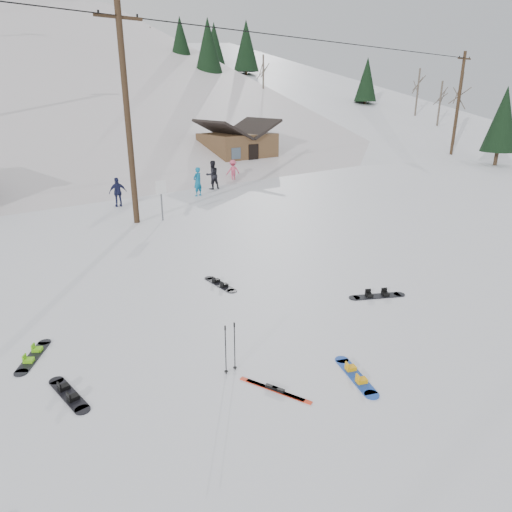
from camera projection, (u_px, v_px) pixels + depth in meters
ground at (338, 381)px, 9.29m from camera, size 200.00×200.00×0.00m
ridge_right at (259, 205)px, 72.14m from camera, size 45.66×93.98×54.59m
treeline_right at (285, 138)px, 61.38m from camera, size 20.00×60.00×10.00m
utility_pole at (127, 115)px, 19.25m from camera, size 2.00×0.26×9.00m
utility_pole_right at (458, 104)px, 40.16m from camera, size 2.00×0.26×9.00m
trail_sign at (161, 193)px, 20.72m from camera, size 0.50×0.09×1.85m
cabin at (238, 150)px, 35.30m from camera, size 5.39×4.40×3.77m
hero_snowboard at (356, 376)px, 9.42m from camera, size 0.77×1.49×0.11m
hero_skis at (275, 390)px, 8.99m from camera, size 0.65×1.52×0.08m
ski_poles at (230, 348)px, 9.42m from camera, size 0.31×0.08×1.12m
board_scatter_b at (69, 394)px, 8.85m from camera, size 0.40×1.53×0.11m
board_scatter_c at (33, 356)px, 10.13m from camera, size 1.02×1.29×0.11m
board_scatter_d at (377, 296)px, 13.17m from camera, size 1.54×0.97×0.12m
board_scatter_f at (220, 284)px, 13.99m from camera, size 0.31×1.56×0.11m
skier_teal at (198, 182)px, 25.98m from camera, size 0.68×0.54×1.64m
skier_dark at (212, 175)px, 27.86m from camera, size 0.89×0.72×1.74m
skier_pink at (233, 171)px, 30.28m from camera, size 1.02×0.71×1.44m
skier_navy at (118, 192)px, 23.52m from camera, size 0.94×0.52×1.51m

